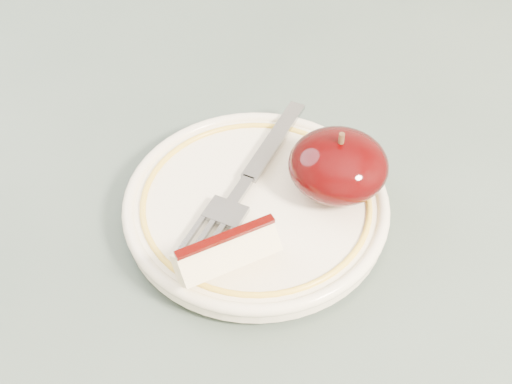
# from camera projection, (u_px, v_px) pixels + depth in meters

# --- Properties ---
(table) EXTENTS (0.90, 0.90, 0.75)m
(table) POSITION_uv_depth(u_px,v_px,m) (290.00, 282.00, 0.58)
(table) COLOR brown
(table) RESTS_ON ground
(plate) EXTENTS (0.19, 0.19, 0.02)m
(plate) POSITION_uv_depth(u_px,v_px,m) (256.00, 205.00, 0.50)
(plate) COLOR white
(plate) RESTS_ON table
(apple_half) EXTENTS (0.07, 0.07, 0.05)m
(apple_half) POSITION_uv_depth(u_px,v_px,m) (338.00, 165.00, 0.49)
(apple_half) COLOR black
(apple_half) RESTS_ON plate
(apple_wedge) EXTENTS (0.07, 0.06, 0.03)m
(apple_wedge) POSITION_uv_depth(u_px,v_px,m) (226.00, 252.00, 0.45)
(apple_wedge) COLOR beige
(apple_wedge) RESTS_ON plate
(fork) EXTENTS (0.08, 0.17, 0.00)m
(fork) POSITION_uv_depth(u_px,v_px,m) (248.00, 180.00, 0.51)
(fork) COLOR gray
(fork) RESTS_ON plate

